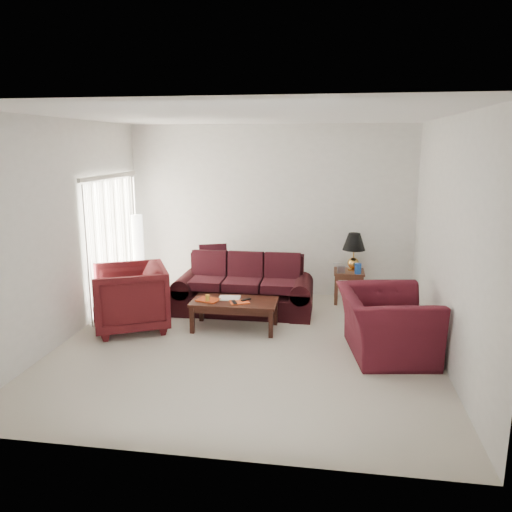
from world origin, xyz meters
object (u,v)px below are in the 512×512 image
(floor_lamp, at_px, (138,254))
(armchair_left, at_px, (130,298))
(end_table, at_px, (348,286))
(armchair_right, at_px, (386,324))
(coffee_table, at_px, (235,315))
(sofa, at_px, (244,285))

(floor_lamp, bearing_deg, armchair_left, -72.48)
(floor_lamp, distance_m, armchair_left, 1.84)
(end_table, xyz_separation_m, armchair_left, (-3.19, -1.79, 0.20))
(end_table, relative_size, floor_lamp, 0.38)
(floor_lamp, xyz_separation_m, armchair_left, (0.55, -1.73, -0.26))
(end_table, height_order, floor_lamp, floor_lamp)
(armchair_left, xyz_separation_m, armchair_right, (3.60, -0.37, -0.06))
(coffee_table, bearing_deg, sofa, 94.73)
(coffee_table, bearing_deg, floor_lamp, 148.17)
(armchair_right, bearing_deg, coffee_table, 65.08)
(sofa, height_order, coffee_table, sofa)
(coffee_table, bearing_deg, armchair_left, -167.09)
(end_table, distance_m, floor_lamp, 3.76)
(armchair_right, relative_size, coffee_table, 1.03)
(sofa, distance_m, coffee_table, 0.81)
(floor_lamp, relative_size, armchair_right, 1.15)
(sofa, relative_size, end_table, 3.95)
(armchair_right, height_order, coffee_table, armchair_right)
(floor_lamp, xyz_separation_m, armchair_right, (4.14, -2.10, -0.32))
(end_table, relative_size, armchair_left, 0.53)
(armchair_right, bearing_deg, sofa, 47.81)
(sofa, relative_size, coffee_table, 1.76)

